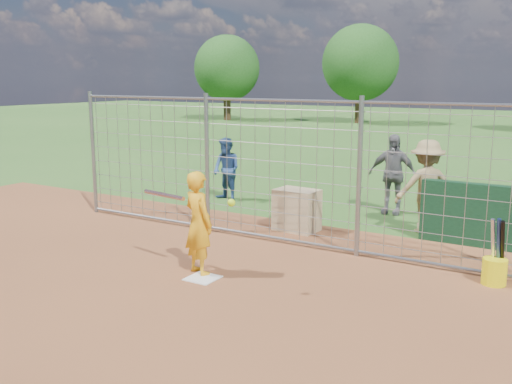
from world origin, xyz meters
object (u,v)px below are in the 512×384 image
Objects in this scene: batter at (198,223)px; equipment_bin at (297,210)px; bystander_c at (426,187)px; bystander_b at (392,174)px; bucket_with_bats at (495,268)px; bystander_a at (226,169)px.

equipment_bin is (0.11, 2.94, -0.37)m from batter.
bystander_c is at bearing -98.34° from batter.
bystander_b reaches higher than batter.
batter reaches higher than bucket_with_bats.
bucket_with_bats is (6.42, -2.75, -0.50)m from bystander_a.
equipment_bin is at bearing 162.79° from bucket_with_bats.
bucket_with_bats is at bearing -13.31° from equipment_bin.
bystander_a is 7.00m from bucket_with_bats.
bucket_with_bats is (3.84, 1.78, -0.53)m from batter.
bystander_c reaches higher than bystander_b.
batter is 1.03× the size of bystander_a.
batter reaches higher than equipment_bin.
bystander_b is 2.60m from equipment_bin.
equipment_bin is at bearing -12.78° from bystander_a.
batter reaches higher than bystander_a.
bystander_b is 4.41m from bucket_with_bats.
batter is at bearing -106.20° from bystander_b.
bucket_with_bats is (3.73, -1.15, -0.15)m from equipment_bin.
bucket_with_bats is at bearing -56.12° from bystander_b.
batter is 1.93× the size of equipment_bin.
batter is at bearing -88.31° from equipment_bin.
bystander_c is (2.23, 4.09, 0.10)m from batter.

